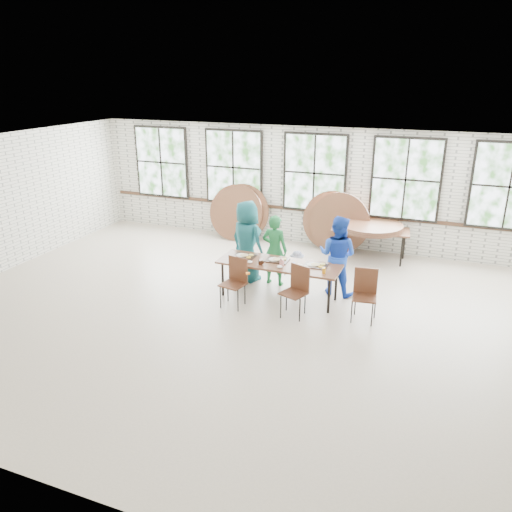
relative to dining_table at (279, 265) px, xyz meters
The scene contains 13 objects.
room 3.65m from the dining_table, 94.27° to the left, with size 12.00×12.00×12.00m.
dining_table is the anchor object (origin of this frame).
chair_near_left 0.91m from the dining_table, 138.78° to the right, with size 0.49×0.48×0.95m.
chair_near_right 0.79m from the dining_table, 46.56° to the right, with size 0.54×0.53×0.95m.
chair_spare 1.75m from the dining_table, ahead, with size 0.47×0.46×0.95m.
adult_teal 1.16m from the dining_table, 145.41° to the left, with size 0.85×0.55×1.74m, color #1C6D6C.
adult_green 0.73m from the dining_table, 116.12° to the left, with size 0.55×0.36×1.51m, color #1D6F36.
toddler 0.73m from the dining_table, 75.10° to the left, with size 0.51×0.29×0.79m, color #151B43.
adult_blue 1.20m from the dining_table, 32.95° to the left, with size 0.79×0.61×1.62m, color blue.
storage_table 3.20m from the dining_table, 66.05° to the left, with size 1.87×0.93×0.74m.
tabletop_clutter 0.13m from the dining_table, 21.40° to the right, with size 1.96×0.58×0.11m.
round_tops_stacked 3.20m from the dining_table, 66.05° to the left, with size 1.50×1.50×0.13m.
round_tops_leaning 3.32m from the dining_table, 105.87° to the left, with size 4.28×0.50×1.49m.
Camera 1 is at (3.12, -7.63, 4.22)m, focal length 35.00 mm.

